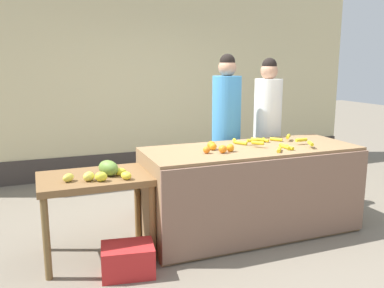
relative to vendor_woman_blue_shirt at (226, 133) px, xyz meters
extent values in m
plane|color=#756B5B|center=(-0.35, -0.68, -0.95)|extent=(24.00, 24.00, 0.00)
cube|color=beige|center=(-0.35, 2.13, 0.66)|extent=(7.38, 0.20, 3.22)
cube|color=#3F3833|center=(-0.35, 2.02, -0.77)|extent=(7.38, 0.04, 0.36)
cube|color=olive|center=(-0.04, -0.68, -0.49)|extent=(2.23, 0.87, 0.92)
cube|color=#83614E|center=(-0.04, -1.13, -0.49)|extent=(2.23, 0.03, 0.86)
cube|color=brown|center=(-1.64, -0.68, -0.20)|extent=(1.00, 0.67, 0.06)
cylinder|color=brown|center=(-2.10, -0.97, -0.59)|extent=(0.06, 0.06, 0.71)
cylinder|color=brown|center=(-1.19, -0.97, -0.59)|extent=(0.06, 0.06, 0.71)
cylinder|color=brown|center=(-2.10, -0.40, -0.59)|extent=(0.06, 0.06, 0.71)
cylinder|color=brown|center=(-1.19, -0.40, -0.59)|extent=(0.06, 0.06, 0.71)
cylinder|color=gold|center=(-0.08, -0.52, -0.01)|extent=(0.11, 0.14, 0.04)
cylinder|color=yellow|center=(0.26, -0.82, -0.01)|extent=(0.04, 0.13, 0.04)
cylinder|color=gold|center=(0.18, -0.41, -0.01)|extent=(0.10, 0.13, 0.04)
cylinder|color=gold|center=(0.26, -0.90, -0.01)|extent=(0.09, 0.14, 0.04)
cylinder|color=yellow|center=(-0.08, -0.38, -0.01)|extent=(0.08, 0.13, 0.04)
cylinder|color=gold|center=(0.11, -0.96, -0.01)|extent=(0.12, 0.15, 0.04)
cylinder|color=gold|center=(0.38, -0.48, -0.01)|extent=(0.11, 0.13, 0.04)
cylinder|color=yellow|center=(0.23, -0.45, -0.01)|extent=(0.10, 0.12, 0.04)
cylinder|color=yellow|center=(0.25, -0.90, -0.01)|extent=(0.06, 0.16, 0.04)
cylinder|color=yellow|center=(0.22, -0.46, -0.01)|extent=(0.10, 0.15, 0.04)
cylinder|color=yellow|center=(0.01, -0.72, 0.02)|extent=(0.11, 0.12, 0.04)
cylinder|color=gold|center=(0.04, -0.58, 0.02)|extent=(0.15, 0.05, 0.04)
cylinder|color=gold|center=(0.53, -0.75, 0.02)|extent=(0.13, 0.04, 0.04)
cylinder|color=yellow|center=(0.50, -0.94, 0.02)|extent=(0.09, 0.14, 0.04)
cylinder|color=gold|center=(0.52, -0.52, 0.02)|extent=(0.13, 0.14, 0.04)
sphere|color=orange|center=(-0.47, -0.63, 0.01)|extent=(0.09, 0.09, 0.09)
sphere|color=orange|center=(-0.44, -0.83, 0.01)|extent=(0.08, 0.08, 0.08)
sphere|color=orange|center=(-0.47, -0.67, 0.00)|extent=(0.07, 0.07, 0.07)
sphere|color=orange|center=(-0.34, -0.80, 0.01)|extent=(0.08, 0.08, 0.08)
sphere|color=orange|center=(-0.59, -0.78, 0.00)|extent=(0.07, 0.07, 0.07)
ellipsoid|color=yellow|center=(-1.41, -0.91, -0.14)|extent=(0.12, 0.13, 0.07)
ellipsoid|color=yellow|center=(-1.62, -0.89, -0.13)|extent=(0.12, 0.10, 0.08)
ellipsoid|color=yellow|center=(-1.43, -0.77, -0.14)|extent=(0.12, 0.09, 0.07)
ellipsoid|color=#E2D449|center=(-1.72, -0.84, -0.13)|extent=(0.14, 0.14, 0.08)
ellipsoid|color=gold|center=(-1.88, -0.80, -0.14)|extent=(0.13, 0.13, 0.07)
ellipsoid|color=olive|center=(-1.53, -0.72, -0.10)|extent=(0.23, 0.26, 0.14)
cylinder|color=#33333D|center=(0.00, 0.00, -0.58)|extent=(0.29, 0.29, 0.73)
cylinder|color=#3F8CCC|center=(0.00, 0.00, 0.23)|extent=(0.34, 0.34, 0.89)
sphere|color=tan|center=(0.00, 0.00, 0.77)|extent=(0.21, 0.21, 0.21)
sphere|color=black|center=(0.00, 0.00, 0.84)|extent=(0.18, 0.18, 0.18)
cylinder|color=#33333D|center=(0.58, 0.03, -0.59)|extent=(0.29, 0.29, 0.71)
cylinder|color=white|center=(0.58, 0.03, 0.20)|extent=(0.34, 0.34, 0.87)
sphere|color=tan|center=(0.58, 0.03, 0.73)|extent=(0.21, 0.21, 0.21)
sphere|color=black|center=(0.58, 0.03, 0.80)|extent=(0.18, 0.18, 0.18)
cube|color=red|center=(-1.46, -1.13, -0.82)|extent=(0.48, 0.39, 0.26)
ellipsoid|color=maroon|center=(-0.89, 0.08, -0.65)|extent=(0.44, 0.41, 0.59)
camera|label=1|loc=(-2.11, -4.31, 0.83)|focal=38.19mm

